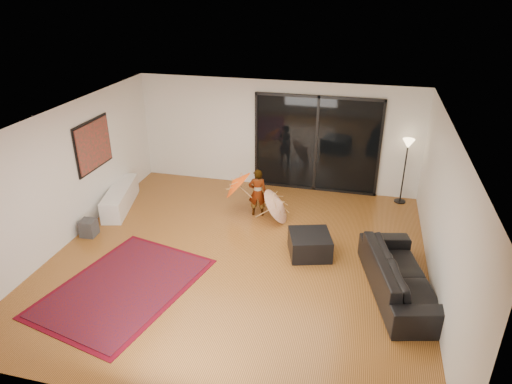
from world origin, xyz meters
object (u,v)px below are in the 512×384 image
(ottoman, at_px, (310,244))
(child, at_px, (258,192))
(media_console, at_px, (120,198))
(sofa, at_px, (401,275))

(ottoman, height_order, child, child)
(media_console, relative_size, child, 1.59)
(child, bearing_deg, sofa, 131.68)
(sofa, bearing_deg, ottoman, 49.56)
(ottoman, bearing_deg, media_console, 168.30)
(ottoman, bearing_deg, child, 135.41)
(sofa, height_order, ottoman, sofa)
(sofa, bearing_deg, child, 40.14)
(media_console, distance_m, sofa, 6.44)
(media_console, bearing_deg, ottoman, -25.92)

